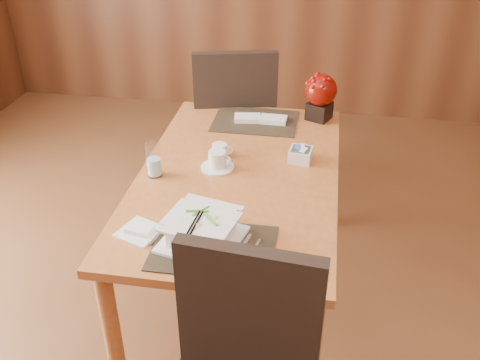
% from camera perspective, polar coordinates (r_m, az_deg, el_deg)
% --- Properties ---
extents(dining_table, '(0.90, 1.50, 0.75)m').
position_cam_1_polar(dining_table, '(2.49, -0.17, -1.15)').
color(dining_table, '#B76833').
rests_on(dining_table, ground).
extents(placemat_near, '(0.45, 0.33, 0.01)m').
position_cam_1_polar(placemat_near, '(1.99, -2.82, -7.24)').
color(placemat_near, black).
rests_on(placemat_near, dining_table).
extents(placemat_far, '(0.45, 0.33, 0.01)m').
position_cam_1_polar(placemat_far, '(2.92, 1.64, 6.31)').
color(placemat_far, black).
rests_on(placemat_far, dining_table).
extents(soup_setting, '(0.33, 0.33, 0.11)m').
position_cam_1_polar(soup_setting, '(1.99, -4.08, -5.35)').
color(soup_setting, white).
rests_on(soup_setting, dining_table).
extents(coffee_cup, '(0.15, 0.15, 0.09)m').
position_cam_1_polar(coffee_cup, '(2.46, -2.43, 2.02)').
color(coffee_cup, white).
rests_on(coffee_cup, dining_table).
extents(water_glass, '(0.09, 0.09, 0.16)m').
position_cam_1_polar(water_glass, '(2.41, -9.20, 2.12)').
color(water_glass, silver).
rests_on(water_glass, dining_table).
extents(creamer_jug, '(0.10, 0.10, 0.07)m').
position_cam_1_polar(creamer_jug, '(2.56, -2.20, 3.16)').
color(creamer_jug, white).
rests_on(creamer_jug, dining_table).
extents(sugar_caddy, '(0.12, 0.12, 0.06)m').
position_cam_1_polar(sugar_caddy, '(2.54, 6.47, 2.69)').
color(sugar_caddy, white).
rests_on(sugar_caddy, dining_table).
extents(berry_decor, '(0.17, 0.17, 0.25)m').
position_cam_1_polar(berry_decor, '(2.92, 8.59, 9.04)').
color(berry_decor, black).
rests_on(berry_decor, dining_table).
extents(napkins_far, '(0.28, 0.11, 0.03)m').
position_cam_1_polar(napkins_far, '(2.91, 2.39, 6.53)').
color(napkins_far, white).
rests_on(napkins_far, dining_table).
extents(bread_plate, '(0.19, 0.19, 0.01)m').
position_cam_1_polar(bread_plate, '(2.10, -10.64, -5.45)').
color(bread_plate, white).
rests_on(bread_plate, dining_table).
extents(far_chair, '(0.60, 0.60, 1.07)m').
position_cam_1_polar(far_chair, '(3.28, -0.62, 6.44)').
color(far_chair, black).
rests_on(far_chair, ground).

